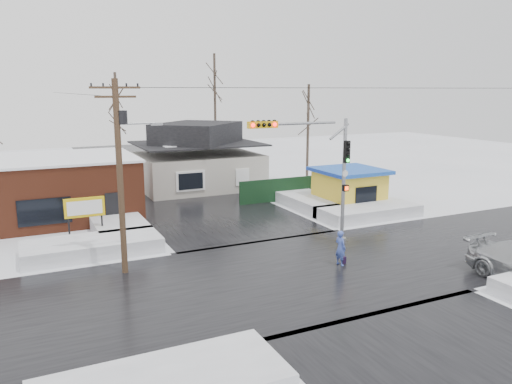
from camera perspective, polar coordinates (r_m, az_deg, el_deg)
name	(u,v)px	position (r m, az deg, el deg)	size (l,w,h in m)	color
ground	(309,270)	(24.33, 6.03, -8.91)	(120.00, 120.00, 0.00)	white
road_ns	(309,270)	(24.33, 6.03, -8.89)	(10.00, 120.00, 0.02)	black
road_ew	(309,270)	(24.33, 6.03, -8.89)	(120.00, 10.00, 0.02)	black
snowbank_nw	(93,247)	(27.75, -18.18, -5.96)	(7.00, 3.00, 0.80)	white
snowbank_ne	(369,212)	(34.68, 12.74, -2.19)	(7.00, 3.00, 0.80)	white
snowbank_nside_w	(114,220)	(32.79, -15.87, -3.15)	(3.00, 8.00, 0.80)	white
snowbank_nside_e	(305,200)	(37.57, 5.63, -0.90)	(3.00, 8.00, 0.80)	white
traffic_signal	(320,165)	(26.90, 7.37, 3.04)	(6.05, 0.68, 7.00)	gray
utility_pole	(121,166)	(23.48, -15.18, 2.90)	(3.15, 0.44, 9.00)	#382619
brick_building	(41,189)	(35.96, -23.40, 0.35)	(12.20, 8.20, 4.12)	brown
marquee_sign	(85,209)	(29.76, -19.00, -1.81)	(2.20, 0.21, 2.55)	black
house	(198,158)	(44.07, -6.69, 3.86)	(10.40, 8.40, 5.76)	#BDB5AA
kiosk	(349,188)	(37.08, 10.58, 0.47)	(4.60, 4.60, 2.88)	yellow
fence	(286,189)	(38.91, 3.50, 0.33)	(8.00, 0.12, 1.80)	black
tree_far_left	(116,96)	(46.08, -15.71, 10.51)	(3.00, 3.00, 10.00)	#332821
tree_far_mid	(215,79)	(50.69, -4.75, 12.75)	(3.00, 3.00, 12.00)	#332821
tree_far_right	(308,105)	(46.14, 6.01, 9.88)	(3.00, 3.00, 9.00)	#332821
pedestrian	(340,248)	(24.95, 9.63, -6.36)	(0.64, 0.42, 1.75)	#4259B9
shopping_bag	(344,261)	(25.36, 9.99, -7.74)	(0.28, 0.12, 0.35)	black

